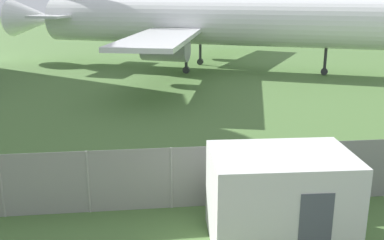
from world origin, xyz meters
TOP-DOWN VIEW (x-y plane):
  - perimeter_fence at (-0.00, 9.76)m, footprint 56.07×0.07m
  - airplane at (4.77, 35.17)m, footprint 36.44×29.37m
  - portable_cabin at (2.79, 7.55)m, footprint 3.84×2.65m

SIDE VIEW (x-z plane):
  - perimeter_fence at x=0.00m, z-range 0.00..2.02m
  - portable_cabin at x=2.79m, z-range 0.00..2.52m
  - airplane at x=4.77m, z-range -1.83..9.85m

